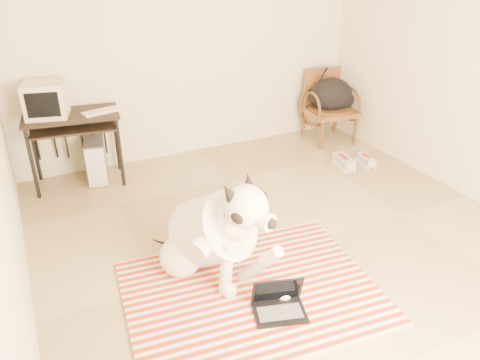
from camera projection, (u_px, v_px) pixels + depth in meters
floor at (294, 247)px, 3.86m from camera, size 4.50×4.50×0.00m
wall_back at (190, 35)px, 5.05m from camera, size 4.50×0.00×4.50m
rug at (251, 292)px, 3.34m from camera, size 1.88×1.51×0.02m
dog at (213, 233)px, 3.36m from camera, size 0.76×1.14×0.94m
laptop at (279, 303)px, 3.14m from camera, size 0.40×0.34×0.24m
computer_desk at (73, 124)px, 4.60m from camera, size 0.96×0.61×0.75m
crt_monitor at (46, 100)px, 4.42m from camera, size 0.44×0.43×0.33m
desk_keyboard at (101, 112)px, 4.59m from camera, size 0.38×0.21×0.02m
pc_tower at (96, 159)px, 4.89m from camera, size 0.27×0.49×0.44m
rattan_chair at (329, 106)px, 5.79m from camera, size 0.62×0.60×0.86m
backpack at (333, 95)px, 5.70m from camera, size 0.58×0.45×0.40m
sneaker_left at (344, 162)px, 5.22m from camera, size 0.18×0.35×0.12m
sneaker_right at (366, 160)px, 5.29m from camera, size 0.15×0.29×0.10m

